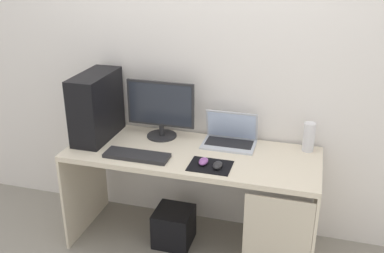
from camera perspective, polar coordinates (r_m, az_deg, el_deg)
The scene contains 12 objects.
ground_plane at distance 3.27m, azimuth 0.00°, elevation -14.73°, with size 8.00×8.00×0.00m, color gray.
wall_back at distance 3.02m, azimuth 1.91°, elevation 9.50°, with size 4.00×0.05×2.60m.
desk at distance 2.94m, azimuth 0.32°, elevation -5.75°, with size 1.65×0.62×0.72m.
pc_tower at distance 3.10m, azimuth -12.23°, elevation 2.57°, with size 0.20×0.46×0.46m, color black.
monitor at distance 3.04m, azimuth -4.07°, elevation 2.22°, with size 0.48×0.21×0.41m.
laptop at distance 3.00m, azimuth 4.90°, elevation -1.46°, with size 0.35×0.23×0.22m.
speaker at distance 2.97m, azimuth 14.87°, elevation -1.32°, with size 0.08×0.08×0.19m, color silver.
keyboard at distance 2.84m, azimuth -7.15°, elevation -3.74°, with size 0.42×0.14×0.02m, color #232326.
mousepad at distance 2.71m, azimuth 2.36°, elevation -5.10°, with size 0.26×0.20×0.01m, color black.
mouse_left at distance 2.72m, azimuth 1.50°, elevation -4.52°, with size 0.06×0.10×0.03m, color #8C4C99.
mouse_right at distance 2.68m, azimuth 3.33°, elevation -5.01°, with size 0.06×0.10×0.03m, color #232326.
subwoofer at distance 3.21m, azimuth -2.36°, elevation -12.76°, with size 0.26×0.26×0.26m, color black.
Camera 1 is at (0.72, -2.50, 1.99)m, focal length 41.27 mm.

